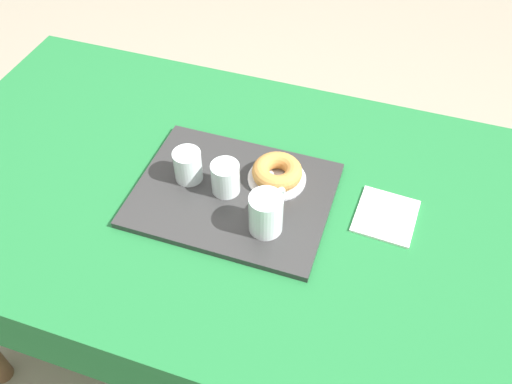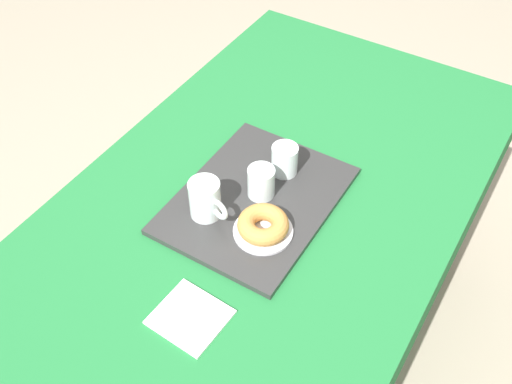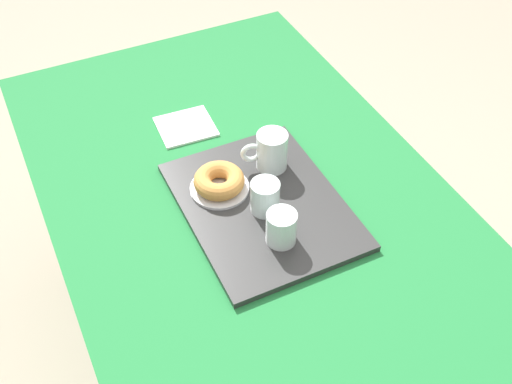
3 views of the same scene
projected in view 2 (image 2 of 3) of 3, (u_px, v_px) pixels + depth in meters
ground_plane at (261, 357)px, 2.00m from camera, size 6.00×6.00×0.00m
dining_table at (262, 226)px, 1.52m from camera, size 1.55×0.88×0.76m
serving_tray at (256, 200)px, 1.44m from camera, size 0.44×0.34×0.02m
tea_mug_left at (206, 200)px, 1.37m from camera, size 0.07×0.11×0.10m
water_glass_near at (286, 161)px, 1.47m from camera, size 0.06×0.06×0.08m
water_glass_far at (261, 183)px, 1.42m from camera, size 0.06×0.06×0.08m
donut_plate_left at (263, 231)px, 1.36m from camera, size 0.14×0.14×0.01m
sugar_donut_left at (263, 224)px, 1.34m from camera, size 0.12×0.12×0.04m
paper_napkin at (190, 317)px, 1.22m from camera, size 0.14×0.15×0.01m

